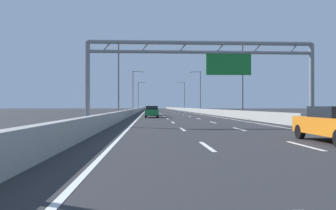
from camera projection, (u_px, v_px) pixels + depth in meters
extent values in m
plane|color=#2D2D30|center=(163.00, 111.00, 99.67)|extent=(260.00, 260.00, 0.00)
cube|color=white|center=(207.00, 146.00, 12.20)|extent=(0.16, 3.00, 0.01)
cube|color=white|center=(183.00, 129.00, 21.18)|extent=(0.16, 3.00, 0.01)
cube|color=white|center=(173.00, 122.00, 30.17)|extent=(0.16, 3.00, 0.01)
cube|color=white|center=(168.00, 119.00, 39.16)|extent=(0.16, 3.00, 0.01)
cube|color=white|center=(164.00, 116.00, 48.15)|extent=(0.16, 3.00, 0.01)
cube|color=white|center=(162.00, 115.00, 57.13)|extent=(0.16, 3.00, 0.01)
cube|color=white|center=(160.00, 114.00, 66.12)|extent=(0.16, 3.00, 0.01)
cube|color=white|center=(159.00, 113.00, 75.11)|extent=(0.16, 3.00, 0.01)
cube|color=white|center=(158.00, 112.00, 84.09)|extent=(0.16, 3.00, 0.01)
cube|color=white|center=(157.00, 112.00, 93.08)|extent=(0.16, 3.00, 0.01)
cube|color=white|center=(157.00, 111.00, 102.07)|extent=(0.16, 3.00, 0.01)
cube|color=white|center=(156.00, 111.00, 111.05)|extent=(0.16, 3.00, 0.01)
cube|color=white|center=(156.00, 110.00, 120.04)|extent=(0.16, 3.00, 0.01)
cube|color=white|center=(155.00, 110.00, 129.03)|extent=(0.16, 3.00, 0.01)
cube|color=white|center=(155.00, 110.00, 138.02)|extent=(0.16, 3.00, 0.01)
cube|color=white|center=(155.00, 110.00, 147.00)|extent=(0.16, 3.00, 0.01)
cube|color=white|center=(154.00, 109.00, 155.99)|extent=(0.16, 3.00, 0.01)
cube|color=white|center=(305.00, 146.00, 12.39)|extent=(0.16, 3.00, 0.01)
cube|color=white|center=(239.00, 129.00, 21.38)|extent=(0.16, 3.00, 0.01)
cube|color=white|center=(213.00, 122.00, 30.36)|extent=(0.16, 3.00, 0.01)
cube|color=white|center=(199.00, 119.00, 39.35)|extent=(0.16, 3.00, 0.01)
cube|color=white|center=(189.00, 116.00, 48.34)|extent=(0.16, 3.00, 0.01)
cube|color=white|center=(183.00, 115.00, 57.33)|extent=(0.16, 3.00, 0.01)
cube|color=white|center=(179.00, 114.00, 66.31)|extent=(0.16, 3.00, 0.01)
cube|color=white|center=(175.00, 113.00, 75.30)|extent=(0.16, 3.00, 0.01)
cube|color=white|center=(173.00, 112.00, 84.29)|extent=(0.16, 3.00, 0.01)
cube|color=white|center=(170.00, 111.00, 93.27)|extent=(0.16, 3.00, 0.01)
cube|color=white|center=(169.00, 111.00, 102.26)|extent=(0.16, 3.00, 0.01)
cube|color=white|center=(167.00, 111.00, 111.25)|extent=(0.16, 3.00, 0.01)
cube|color=white|center=(166.00, 110.00, 120.23)|extent=(0.16, 3.00, 0.01)
cube|color=white|center=(165.00, 110.00, 129.22)|extent=(0.16, 3.00, 0.01)
cube|color=white|center=(164.00, 110.00, 138.21)|extent=(0.16, 3.00, 0.01)
cube|color=white|center=(163.00, 110.00, 147.20)|extent=(0.16, 3.00, 0.01)
cube|color=white|center=(162.00, 109.00, 156.18)|extent=(0.16, 3.00, 0.01)
cube|color=white|center=(144.00, 112.00, 87.40)|extent=(0.16, 176.00, 0.01)
cube|color=white|center=(185.00, 112.00, 87.97)|extent=(0.16, 176.00, 0.01)
cube|color=#9E9E99|center=(140.00, 109.00, 109.28)|extent=(0.45, 220.00, 0.95)
cube|color=#9E9E99|center=(183.00, 109.00, 110.03)|extent=(0.45, 220.00, 0.95)
cylinder|color=gray|center=(87.00, 84.00, 24.80)|extent=(0.36, 0.36, 6.20)
cylinder|color=gray|center=(312.00, 85.00, 25.71)|extent=(0.36, 0.36, 6.20)
cylinder|color=gray|center=(202.00, 43.00, 25.27)|extent=(16.86, 0.32, 0.32)
cylinder|color=gray|center=(202.00, 52.00, 25.26)|extent=(16.86, 0.26, 0.26)
cylinder|color=gray|center=(107.00, 47.00, 24.89)|extent=(0.74, 0.10, 0.74)
cylinder|color=gray|center=(145.00, 47.00, 25.04)|extent=(0.74, 0.10, 0.74)
cylinder|color=gray|center=(183.00, 47.00, 25.19)|extent=(0.74, 0.10, 0.74)
cylinder|color=gray|center=(220.00, 48.00, 25.34)|extent=(0.74, 0.10, 0.74)
cylinder|color=gray|center=(257.00, 48.00, 25.49)|extent=(0.74, 0.10, 0.74)
cylinder|color=gray|center=(294.00, 48.00, 25.64)|extent=(0.74, 0.10, 0.74)
cube|color=#19752D|center=(229.00, 64.00, 25.37)|extent=(3.40, 0.12, 1.60)
cylinder|color=slate|center=(118.00, 79.00, 41.42)|extent=(0.20, 0.20, 9.50)
cylinder|color=slate|center=(128.00, 42.00, 41.49)|extent=(2.20, 0.12, 0.12)
cube|color=#F2EAC6|center=(137.00, 43.00, 41.55)|extent=(0.56, 0.28, 0.20)
cylinder|color=slate|center=(243.00, 80.00, 42.24)|extent=(0.20, 0.20, 9.50)
cylinder|color=slate|center=(234.00, 43.00, 42.20)|extent=(2.20, 0.12, 0.12)
cube|color=#F2EAC6|center=(225.00, 44.00, 42.14)|extent=(0.56, 0.28, 0.20)
cylinder|color=slate|center=(133.00, 92.00, 76.70)|extent=(0.20, 0.20, 9.50)
cylinder|color=slate|center=(138.00, 71.00, 76.77)|extent=(2.20, 0.12, 0.12)
cube|color=#F2EAC6|center=(143.00, 72.00, 76.83)|extent=(0.56, 0.28, 0.20)
cylinder|color=slate|center=(200.00, 92.00, 77.52)|extent=(0.20, 0.20, 9.50)
cylinder|color=slate|center=(196.00, 72.00, 77.48)|extent=(2.20, 0.12, 0.12)
cube|color=#F2EAC6|center=(191.00, 72.00, 77.42)|extent=(0.56, 0.28, 0.20)
cylinder|color=slate|center=(138.00, 96.00, 111.98)|extent=(0.20, 0.20, 9.50)
cylinder|color=slate|center=(142.00, 82.00, 112.05)|extent=(2.20, 0.12, 0.12)
cube|color=#F2EAC6|center=(145.00, 83.00, 112.11)|extent=(0.56, 0.28, 0.20)
cylinder|color=slate|center=(185.00, 96.00, 112.80)|extent=(0.20, 0.20, 9.50)
cylinder|color=slate|center=(181.00, 83.00, 112.76)|extent=(2.20, 0.12, 0.12)
cube|color=#F2EAC6|center=(178.00, 83.00, 112.70)|extent=(0.56, 0.28, 0.20)
cylinder|color=black|center=(300.00, 132.00, 15.09)|extent=(0.22, 0.64, 0.64)
cylinder|color=black|center=(335.00, 132.00, 15.18)|extent=(0.22, 0.64, 0.64)
cube|color=yellow|center=(151.00, 109.00, 84.29)|extent=(1.81, 4.31, 0.65)
cube|color=black|center=(151.00, 107.00, 84.71)|extent=(1.59, 1.82, 0.43)
cylinder|color=black|center=(148.00, 111.00, 85.85)|extent=(0.22, 0.64, 0.64)
cylinder|color=black|center=(154.00, 111.00, 85.94)|extent=(0.22, 0.64, 0.64)
cylinder|color=black|center=(147.00, 111.00, 82.64)|extent=(0.22, 0.64, 0.64)
cylinder|color=black|center=(154.00, 111.00, 82.73)|extent=(0.22, 0.64, 0.64)
cube|color=#1E7A38|center=(152.00, 112.00, 43.89)|extent=(1.71, 4.13, 0.68)
cube|color=black|center=(152.00, 108.00, 43.54)|extent=(1.51, 1.88, 0.50)
cylinder|color=black|center=(146.00, 115.00, 45.37)|extent=(0.22, 0.64, 0.64)
cylinder|color=black|center=(157.00, 115.00, 45.45)|extent=(0.22, 0.64, 0.64)
cylinder|color=black|center=(146.00, 115.00, 42.34)|extent=(0.22, 0.64, 0.64)
cylinder|color=black|center=(158.00, 115.00, 42.42)|extent=(0.22, 0.64, 0.64)
cube|color=black|center=(153.00, 111.00, 53.45)|extent=(1.71, 4.55, 0.66)
cube|color=black|center=(153.00, 108.00, 53.16)|extent=(1.51, 2.01, 0.46)
cylinder|color=black|center=(148.00, 113.00, 55.13)|extent=(0.22, 0.64, 0.64)
cylinder|color=black|center=(157.00, 113.00, 55.21)|extent=(0.22, 0.64, 0.64)
cylinder|color=black|center=(148.00, 114.00, 51.69)|extent=(0.22, 0.64, 0.64)
cylinder|color=black|center=(158.00, 114.00, 51.77)|extent=(0.22, 0.64, 0.64)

